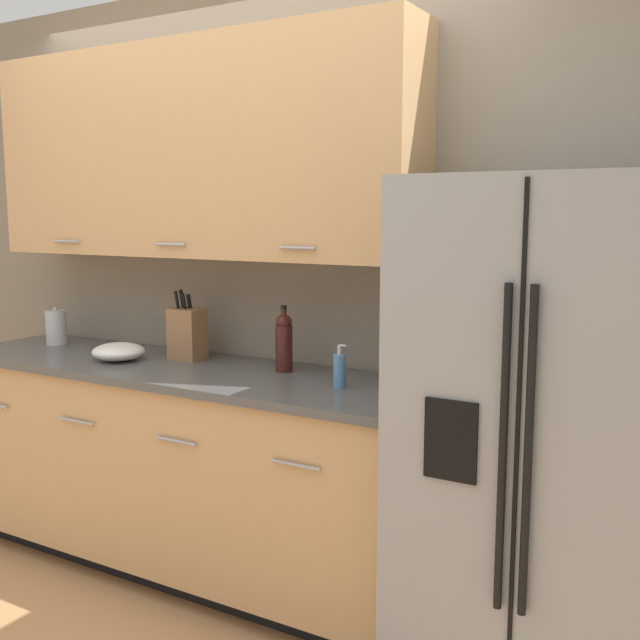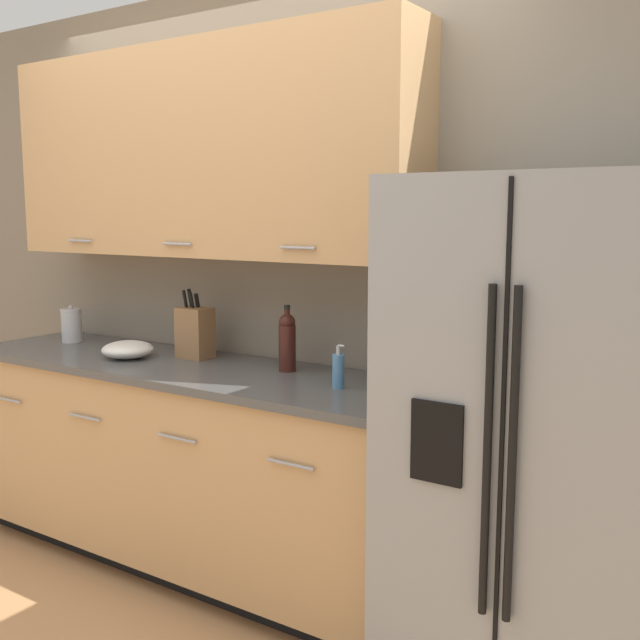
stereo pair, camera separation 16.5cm
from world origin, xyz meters
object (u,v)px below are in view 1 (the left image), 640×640
Objects in this scene: steel_canister at (56,327)px; wine_bottle at (284,341)px; oil_bottle at (402,361)px; mixing_bowl at (119,352)px; knife_block at (187,333)px; refrigerator at (549,444)px; soap_dispenser at (339,370)px.

wine_bottle is at bearing 1.62° from steel_canister.
mixing_bowl is (-1.31, -0.17, -0.06)m from oil_bottle.
oil_bottle is 1.88m from steel_canister.
steel_canister is at bearing -177.51° from knife_block.
wine_bottle is at bearing 170.64° from refrigerator.
steel_canister is 0.59m from mixing_bowl.
wine_bottle reaches higher than mixing_bowl.
steel_canister is (-1.68, 0.10, 0.02)m from soap_dispenser.
steel_canister is at bearing 176.54° from refrigerator.
knife_block is 0.32m from mixing_bowl.
knife_block is (-1.66, 0.19, 0.20)m from refrigerator.
refrigerator is 7.29× the size of mixing_bowl.
wine_bottle is at bearing 157.37° from soap_dispenser.
refrigerator is 1.68m from knife_block.
steel_canister is (-1.88, -0.03, -0.01)m from oil_bottle.
refrigerator is 5.41× the size of knife_block.
steel_canister is (-0.82, -0.04, -0.03)m from knife_block.
knife_block is 0.82m from steel_canister.
wine_bottle is 1.19× the size of mixing_bowl.
steel_canister is (-1.34, -0.04, -0.04)m from wine_bottle.
steel_canister is (-2.48, 0.15, 0.17)m from refrigerator.
refrigerator is at bearing -0.35° from mixing_bowl.
mixing_bowl is (-1.11, -0.03, -0.03)m from soap_dispenser.
mixing_bowl is (0.57, -0.14, -0.05)m from steel_canister.
knife_block is 1.87× the size of soap_dispenser.
oil_bottle is at bearing -0.38° from wine_bottle.
oil_bottle is at bearing 1.04° from steel_canister.
steel_canister is 0.81× the size of mixing_bowl.
soap_dispenser reaches higher than mixing_bowl.
knife_block is 1.13× the size of wine_bottle.
oil_bottle is 0.93× the size of mixing_bowl.
soap_dispenser is at bearing 1.72° from mixing_bowl.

